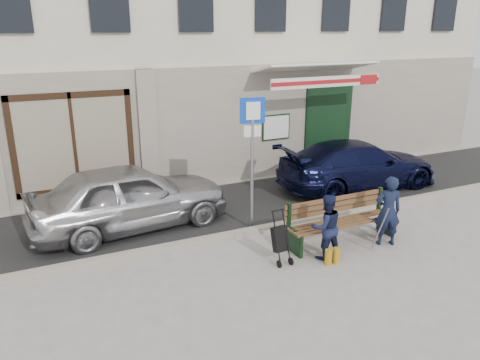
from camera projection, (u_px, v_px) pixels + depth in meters
ground at (294, 263)px, 8.70m from camera, size 80.00×80.00×0.00m
asphalt_lane at (227, 207)px, 11.37m from camera, size 60.00×3.20×0.01m
curb at (257, 230)px, 9.97m from camera, size 60.00×0.18×0.12m
building at (157, 0)px, 14.43m from camera, size 20.00×8.27×10.00m
car_silver at (130, 196)px, 10.02m from camera, size 4.38×2.14×1.44m
car_navy at (358, 165)px, 12.59m from camera, size 4.53×2.01×1.29m
parking_sign at (252, 142)px, 9.61m from camera, size 0.52×0.13×2.84m
bench at (341, 222)px, 9.38m from camera, size 2.40×1.17×0.98m
man at (388, 211)px, 9.24m from camera, size 0.61×0.51×1.44m
woman at (326, 227)px, 8.71m from camera, size 0.67×0.55×1.27m
stroller at (280, 240)px, 8.61m from camera, size 0.31×0.42×1.00m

